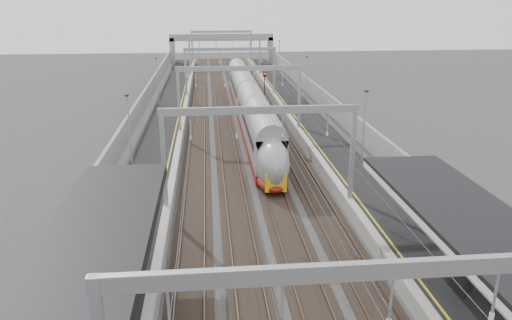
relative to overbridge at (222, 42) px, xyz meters
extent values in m
cube|color=black|center=(-8.00, -55.00, -4.81)|extent=(4.00, 120.00, 1.00)
cube|color=black|center=(8.00, -55.00, -4.81)|extent=(4.00, 120.00, 1.00)
cube|color=black|center=(-4.50, -55.00, -5.27)|extent=(2.40, 140.00, 0.08)
cube|color=brown|center=(-5.22, -55.00, -5.18)|extent=(0.07, 140.00, 0.14)
cube|color=brown|center=(-3.78, -55.00, -5.18)|extent=(0.07, 140.00, 0.14)
cube|color=black|center=(-1.50, -55.00, -5.27)|extent=(2.40, 140.00, 0.08)
cube|color=brown|center=(-2.22, -55.00, -5.18)|extent=(0.07, 140.00, 0.14)
cube|color=brown|center=(-0.78, -55.00, -5.18)|extent=(0.07, 140.00, 0.14)
cube|color=black|center=(1.50, -55.00, -5.27)|extent=(2.40, 140.00, 0.08)
cube|color=brown|center=(0.78, -55.00, -5.18)|extent=(0.07, 140.00, 0.14)
cube|color=brown|center=(2.22, -55.00, -5.18)|extent=(0.07, 140.00, 0.14)
cube|color=black|center=(4.50, -55.00, -5.27)|extent=(2.40, 140.00, 0.08)
cube|color=brown|center=(3.78, -55.00, -5.18)|extent=(0.07, 140.00, 0.14)
cube|color=brown|center=(5.22, -55.00, -5.18)|extent=(0.07, 140.00, 0.14)
cube|color=#91939A|center=(0.00, -98.00, 2.04)|extent=(13.00, 0.25, 0.50)
cube|color=#91939A|center=(-6.30, -78.00, -1.01)|extent=(0.28, 0.28, 6.60)
cube|color=#91939A|center=(6.30, -78.00, -1.01)|extent=(0.28, 0.28, 6.60)
cube|color=#91939A|center=(0.00, -78.00, 2.04)|extent=(13.00, 0.25, 0.50)
cube|color=#91939A|center=(-6.30, -58.00, -1.01)|extent=(0.28, 0.28, 6.60)
cube|color=#91939A|center=(6.30, -58.00, -1.01)|extent=(0.28, 0.28, 6.60)
cube|color=#91939A|center=(0.00, -58.00, 2.04)|extent=(13.00, 0.25, 0.50)
cube|color=#91939A|center=(-6.30, -38.00, -1.01)|extent=(0.28, 0.28, 6.60)
cube|color=#91939A|center=(6.30, -38.00, -1.01)|extent=(0.28, 0.28, 6.60)
cube|color=#91939A|center=(0.00, -38.00, 2.04)|extent=(13.00, 0.25, 0.50)
cube|color=#91939A|center=(-6.30, -18.00, -1.01)|extent=(0.28, 0.28, 6.60)
cube|color=#91939A|center=(6.30, -18.00, -1.01)|extent=(0.28, 0.28, 6.60)
cube|color=#91939A|center=(0.00, -18.00, 2.04)|extent=(13.00, 0.25, 0.50)
cube|color=#91939A|center=(-6.30, 0.00, -1.01)|extent=(0.28, 0.28, 6.60)
cube|color=#91939A|center=(6.30, 0.00, -1.01)|extent=(0.28, 0.28, 6.60)
cube|color=#91939A|center=(0.00, 0.00, 2.04)|extent=(13.00, 0.25, 0.50)
cylinder|color=#262628|center=(-4.50, -50.00, 0.19)|extent=(0.03, 140.00, 0.03)
cylinder|color=#262628|center=(-1.50, -50.00, 0.19)|extent=(0.03, 140.00, 0.03)
cylinder|color=#262628|center=(1.50, -50.00, 0.19)|extent=(0.03, 140.00, 0.03)
cylinder|color=#262628|center=(4.50, -50.00, 0.19)|extent=(0.03, 140.00, 0.03)
cylinder|color=black|center=(-9.70, -86.00, -2.31)|extent=(0.20, 0.20, 4.00)
cylinder|color=black|center=(9.70, -86.00, -2.31)|extent=(0.20, 0.20, 4.00)
cube|color=gray|center=(0.00, 0.00, 0.89)|extent=(22.00, 2.20, 1.40)
cube|color=gray|center=(-10.50, 0.00, -2.21)|extent=(1.00, 2.20, 6.20)
cube|color=gray|center=(10.50, 0.00, -2.21)|extent=(1.00, 2.20, 6.20)
cube|color=gray|center=(-11.20, -55.00, -3.71)|extent=(0.30, 120.00, 3.20)
cube|color=gray|center=(11.20, -55.00, -3.71)|extent=(0.30, 120.00, 3.20)
cube|color=maroon|center=(1.50, -62.10, -4.73)|extent=(2.56, 21.82, 0.76)
cube|color=#99999E|center=(1.50, -62.10, -2.93)|extent=(2.56, 21.82, 2.85)
cube|color=black|center=(1.50, -69.74, -5.04)|extent=(1.90, 2.28, 0.47)
cube|color=maroon|center=(1.50, -39.91, -4.73)|extent=(2.56, 21.82, 0.76)
cube|color=#99999E|center=(1.50, -39.91, -2.93)|extent=(2.56, 21.82, 2.85)
cube|color=black|center=(1.50, -47.54, -5.04)|extent=(1.90, 2.28, 0.47)
ellipsoid|color=#99999E|center=(1.50, -73.20, -3.21)|extent=(2.56, 4.93, 3.98)
cube|color=yellow|center=(1.50, -75.24, -4.07)|extent=(1.61, 0.12, 1.42)
cube|color=black|center=(1.50, -74.81, -2.64)|extent=(1.52, 0.55, 0.89)
cube|color=black|center=(8.58, -89.71, -3.81)|extent=(1.29, 2.02, 0.07)
cube|color=black|center=(8.80, -89.82, -3.56)|extent=(0.90, 1.84, 0.56)
cylinder|color=black|center=(8.25, -90.42, -4.08)|extent=(0.06, 0.06, 0.47)
cylinder|color=black|center=(8.90, -89.01, -4.08)|extent=(0.06, 0.06, 0.47)
cylinder|color=black|center=(-5.20, -28.05, -3.81)|extent=(0.12, 0.12, 3.00)
cube|color=black|center=(-5.20, -28.05, -2.21)|extent=(0.32, 0.22, 0.75)
sphere|color=#0CE526|center=(-5.20, -28.18, -2.06)|extent=(0.16, 0.16, 0.16)
cylinder|color=black|center=(3.20, -29.00, -3.81)|extent=(0.12, 0.12, 3.00)
cube|color=black|center=(3.20, -29.00, -2.21)|extent=(0.32, 0.22, 0.75)
sphere|color=red|center=(3.20, -29.13, -2.06)|extent=(0.16, 0.16, 0.16)
cylinder|color=black|center=(5.40, -33.72, -3.81)|extent=(0.12, 0.12, 3.00)
cube|color=black|center=(5.40, -33.72, -2.21)|extent=(0.32, 0.22, 0.75)
sphere|color=red|center=(5.40, -33.85, -2.06)|extent=(0.16, 0.16, 0.16)
camera|label=1|loc=(-3.32, -109.33, 8.94)|focal=35.00mm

